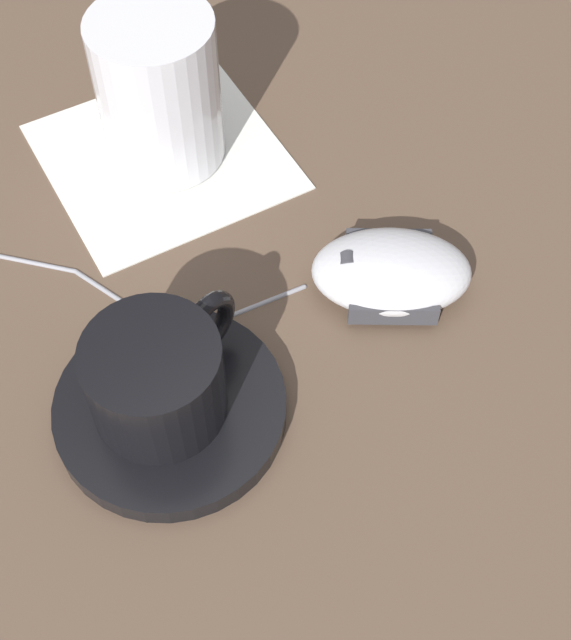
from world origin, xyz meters
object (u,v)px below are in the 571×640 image
(saucer, at_px, (171,408))
(coffee_cup, at_px, (158,377))
(drinking_glass, at_px, (158,91))
(computer_mouse, at_px, (391,272))

(saucer, bearing_deg, coffee_cup, 138.99)
(saucer, xyz_separation_m, coffee_cup, (-0.00, 0.00, 0.04))
(coffee_cup, relative_size, drinking_glass, 0.94)
(coffee_cup, xyz_separation_m, drinking_glass, (0.12, 0.18, 0.01))
(saucer, distance_m, coffee_cup, 0.04)
(saucer, relative_size, drinking_glass, 1.24)
(computer_mouse, xyz_separation_m, drinking_glass, (-0.05, 0.19, 0.04))
(saucer, relative_size, coffee_cup, 1.31)
(saucer, height_order, coffee_cup, coffee_cup)
(coffee_cup, bearing_deg, drinking_glass, 56.69)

